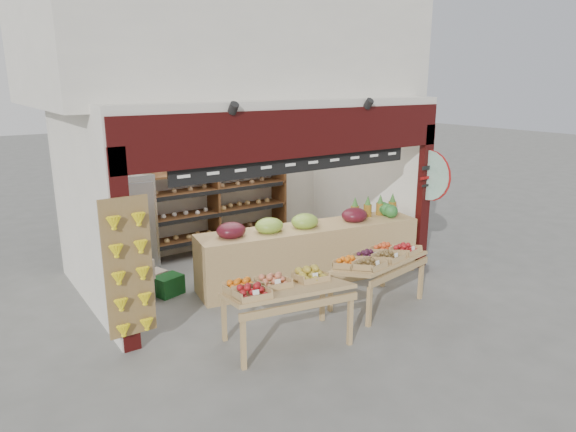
# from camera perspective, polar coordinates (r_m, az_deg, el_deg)

# --- Properties ---
(ground) EXTENTS (60.00, 60.00, 0.00)m
(ground) POSITION_cam_1_polar(r_m,az_deg,el_deg) (9.13, -2.40, -7.03)
(ground) COLOR #61615D
(ground) RESTS_ON ground
(shop_structure) EXTENTS (6.36, 5.12, 5.40)m
(shop_structure) POSITION_cam_1_polar(r_m,az_deg,el_deg) (9.90, -7.89, 17.71)
(shop_structure) COLOR beige
(shop_structure) RESTS_ON ground
(banana_board) EXTENTS (0.60, 0.15, 1.80)m
(banana_board) POSITION_cam_1_polar(r_m,az_deg,el_deg) (6.67, -17.20, -5.88)
(banana_board) COLOR olive
(banana_board) RESTS_ON ground
(gift_sign) EXTENTS (0.04, 0.93, 0.92)m
(gift_sign) POSITION_cam_1_polar(r_m,az_deg,el_deg) (9.58, 15.40, 4.37)
(gift_sign) COLOR #A4CEBB
(gift_sign) RESTS_ON ground
(back_shelving) EXTENTS (3.20, 0.52, 1.96)m
(back_shelving) POSITION_cam_1_polar(r_m,az_deg,el_deg) (10.39, -8.28, 2.64)
(back_shelving) COLOR brown
(back_shelving) RESTS_ON ground
(refrigerator) EXTENTS (0.73, 0.73, 1.84)m
(refrigerator) POSITION_cam_1_polar(r_m,az_deg,el_deg) (9.50, -16.98, -0.95)
(refrigerator) COLOR #B2B4B9
(refrigerator) RESTS_ON ground
(cardboard_stack) EXTENTS (1.07, 0.87, 0.71)m
(cardboard_stack) POSITION_cam_1_polar(r_m,az_deg,el_deg) (8.58, -15.26, -7.20)
(cardboard_stack) COLOR beige
(cardboard_stack) RESTS_ON ground
(mid_counter) EXTENTS (4.01, 1.42, 1.22)m
(mid_counter) POSITION_cam_1_polar(r_m,az_deg,el_deg) (8.91, 2.39, -3.93)
(mid_counter) COLOR tan
(mid_counter) RESTS_ON ground
(display_table_left) EXTENTS (1.74, 1.17, 1.02)m
(display_table_left) POSITION_cam_1_polar(r_m,az_deg,el_deg) (6.75, -1.23, -8.02)
(display_table_left) COLOR tan
(display_table_left) RESTS_ON ground
(display_table_right) EXTENTS (1.61, 1.08, 0.96)m
(display_table_right) POSITION_cam_1_polar(r_m,az_deg,el_deg) (8.00, 9.99, -4.76)
(display_table_right) COLOR tan
(display_table_right) RESTS_ON ground
(watermelon_pile) EXTENTS (0.66, 0.63, 0.48)m
(watermelon_pile) POSITION_cam_1_polar(r_m,az_deg,el_deg) (9.60, 7.63, -4.92)
(watermelon_pile) COLOR #1B5121
(watermelon_pile) RESTS_ON ground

